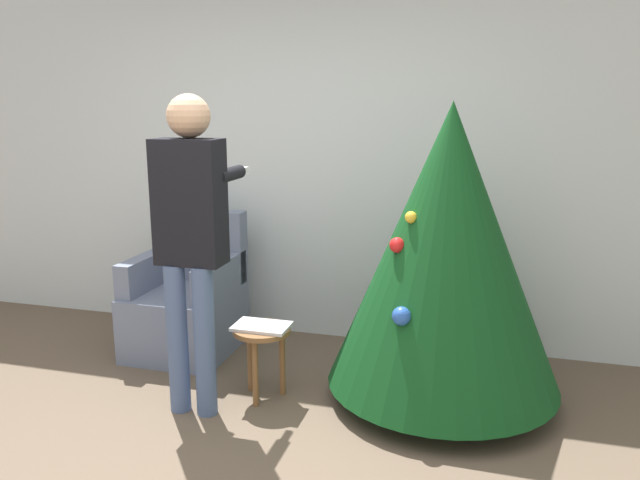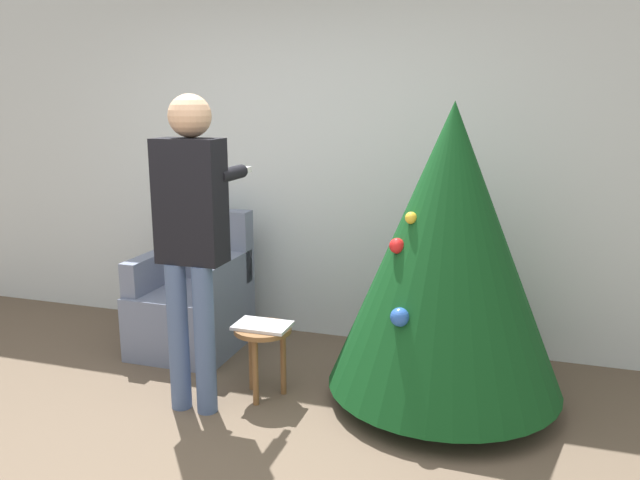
% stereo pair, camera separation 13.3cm
% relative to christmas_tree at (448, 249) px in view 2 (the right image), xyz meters
% --- Properties ---
extents(wall_back, '(8.00, 0.06, 2.70)m').
position_rel_christmas_tree_xyz_m(wall_back, '(-1.08, 0.85, 0.40)').
color(wall_back, silver).
rests_on(wall_back, ground_plane).
extents(christmas_tree, '(1.39, 1.39, 1.79)m').
position_rel_christmas_tree_xyz_m(christmas_tree, '(0.00, 0.00, 0.00)').
color(christmas_tree, brown).
rests_on(christmas_tree, ground_plane).
extents(armchair, '(0.69, 0.75, 0.99)m').
position_rel_christmas_tree_xyz_m(armchair, '(-1.85, 0.30, -0.60)').
color(armchair, slate).
rests_on(armchair, ground_plane).
extents(person_standing, '(0.40, 0.57, 1.83)m').
position_rel_christmas_tree_xyz_m(person_standing, '(-1.38, -0.51, 0.15)').
color(person_standing, '#475B84').
rests_on(person_standing, ground_plane).
extents(side_stool, '(0.35, 0.35, 0.45)m').
position_rel_christmas_tree_xyz_m(side_stool, '(-1.06, -0.28, -0.58)').
color(side_stool, brown).
rests_on(side_stool, ground_plane).
extents(laptop, '(0.33, 0.22, 0.02)m').
position_rel_christmas_tree_xyz_m(laptop, '(-1.06, -0.28, -0.49)').
color(laptop, silver).
rests_on(laptop, side_stool).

